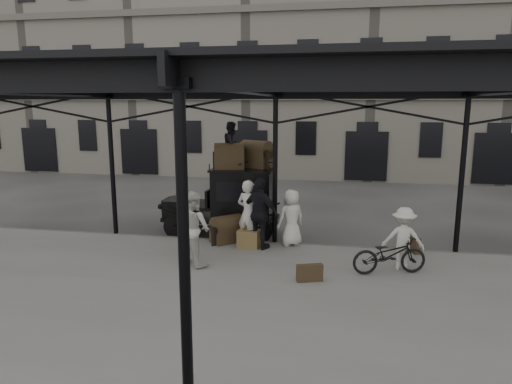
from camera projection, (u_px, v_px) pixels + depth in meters
ground at (263, 271)px, 11.46m from camera, size 120.00×120.00×0.00m
platform at (248, 301)px, 9.51m from camera, size 28.00×8.00×0.15m
canopy at (250, 79)px, 8.92m from camera, size 22.50×9.00×4.74m
building_frontage at (312, 55)px, 27.50m from camera, size 64.00×8.00×14.00m
taxi at (234, 198)px, 14.32m from camera, size 3.65×1.55×2.18m
porter_left at (248, 213)px, 12.85m from camera, size 0.81×0.66×1.90m
porter_midleft at (194, 228)px, 11.33m from camera, size 1.16×1.10×1.88m
porter_centre at (291, 218)px, 12.92m from camera, size 0.94×0.89×1.61m
porter_official at (260, 214)px, 12.56m from camera, size 1.27×0.95×2.00m
porter_right at (403, 239)px, 11.03m from camera, size 1.03×0.64×1.55m
bicycle at (389, 255)px, 10.80m from camera, size 1.88×1.10×0.94m
porter_roof at (232, 145)px, 13.91m from camera, size 0.67×0.79×1.42m
steamer_trunk_roof_near at (229, 158)px, 13.85m from camera, size 0.99×0.73×0.65m
steamer_trunk_roof_far at (256, 156)px, 14.15m from camera, size 1.11×0.95×0.70m
steamer_trunk_platform at (227, 231)px, 13.30m from camera, size 1.04×1.02×0.66m
wicker_hamper at (249, 239)px, 12.82m from camera, size 0.65×0.52×0.50m
suitcase_upright at (412, 244)px, 12.45m from camera, size 0.37×0.61×0.45m
suitcase_flat at (310, 273)px, 10.36m from camera, size 0.62×0.33×0.40m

